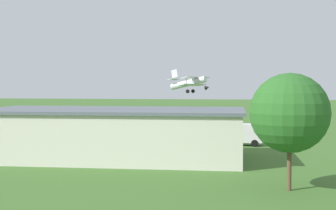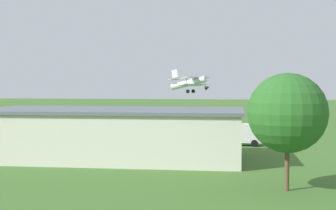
% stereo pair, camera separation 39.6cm
% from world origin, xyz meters
% --- Properties ---
extents(ground_plane, '(400.00, 400.00, 0.00)m').
position_xyz_m(ground_plane, '(0.00, 0.00, 0.00)').
color(ground_plane, '#3D6628').
extents(hangar, '(30.22, 14.93, 5.74)m').
position_xyz_m(hangar, '(0.61, 32.26, 2.88)').
color(hangar, beige).
rests_on(hangar, ground_plane).
extents(biplane, '(7.40, 8.21, 4.08)m').
position_xyz_m(biplane, '(-5.36, 4.81, 8.85)').
color(biplane, silver).
extents(car_silver, '(2.07, 4.08, 1.59)m').
position_xyz_m(car_silver, '(14.82, 19.80, 0.82)').
color(car_silver, '#B7B7BC').
rests_on(car_silver, ground_plane).
extents(truck_delivery_white, '(7.30, 2.80, 3.04)m').
position_xyz_m(truck_delivery_white, '(-13.45, 17.76, 1.66)').
color(truck_delivery_white, silver).
rests_on(truck_delivery_white, ground_plane).
extents(person_at_fence_line, '(0.48, 0.48, 1.68)m').
position_xyz_m(person_at_fence_line, '(-8.43, 16.76, 0.84)').
color(person_at_fence_line, '#72338C').
rests_on(person_at_fence_line, ground_plane).
extents(person_beside_truck, '(0.52, 0.52, 1.79)m').
position_xyz_m(person_beside_truck, '(11.88, 16.96, 0.90)').
color(person_beside_truck, navy).
rests_on(person_beside_truck, ground_plane).
extents(person_near_hangar_door, '(0.53, 0.53, 1.77)m').
position_xyz_m(person_near_hangar_door, '(13.91, 15.68, 0.89)').
color(person_near_hangar_door, '#B23333').
rests_on(person_near_hangar_door, ground_plane).
extents(tree_behind_hangar_right, '(6.42, 6.42, 9.47)m').
position_xyz_m(tree_behind_hangar_right, '(-17.87, 47.07, 6.25)').
color(tree_behind_hangar_right, brown).
rests_on(tree_behind_hangar_right, ground_plane).
extents(windsock, '(1.47, 1.01, 6.29)m').
position_xyz_m(windsock, '(-17.91, -19.40, 5.52)').
color(windsock, silver).
rests_on(windsock, ground_plane).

